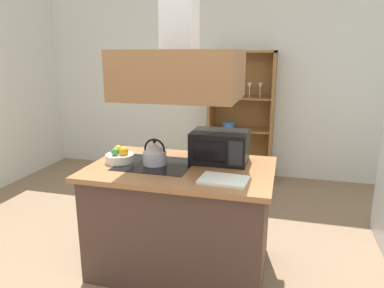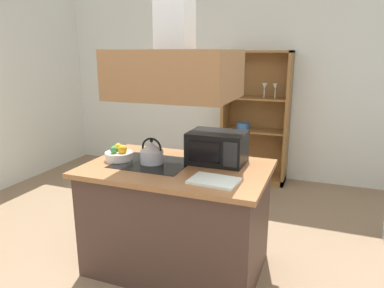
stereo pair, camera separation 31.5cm
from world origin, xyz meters
name	(u,v)px [view 1 (the left image)]	position (x,y,z in m)	size (l,w,h in m)	color
wall_back	(236,83)	(0.00, 3.00, 1.35)	(6.00, 0.12, 2.70)	silver
kitchen_island	(181,217)	(-0.05, 0.37, 0.45)	(1.47, 0.95, 0.90)	#4A342B
range_hood	(180,59)	(-0.05, 0.37, 1.74)	(0.90, 0.70, 1.25)	brown
dish_cabinet	(241,123)	(0.12, 2.78, 0.81)	(0.90, 0.40, 1.81)	brown
kettle	(155,154)	(-0.27, 0.37, 0.99)	(0.19, 0.19, 0.21)	silver
cutting_board	(224,180)	(0.34, 0.13, 0.91)	(0.34, 0.24, 0.02)	white
microwave	(220,147)	(0.22, 0.58, 1.03)	(0.46, 0.35, 0.26)	black
fruit_bowl	(120,157)	(-0.57, 0.35, 0.95)	(0.23, 0.23, 0.14)	silver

